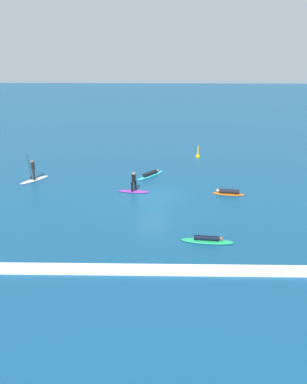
% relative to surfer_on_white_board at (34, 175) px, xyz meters
% --- Properties ---
extents(ground_plane, '(120.00, 120.00, 0.00)m').
position_rel_surfer_on_white_board_xyz_m(ground_plane, '(10.11, -3.59, -0.51)').
color(ground_plane, navy).
rests_on(ground_plane, ground).
extents(surfer_on_white_board, '(2.25, 2.42, 2.21)m').
position_rel_surfer_on_white_board_xyz_m(surfer_on_white_board, '(0.00, 0.00, 0.00)').
color(surfer_on_white_board, white).
rests_on(surfer_on_white_board, ground_plane).
extents(surfer_on_purple_board, '(2.49, 0.81, 1.66)m').
position_rel_surfer_on_white_board_xyz_m(surfer_on_purple_board, '(8.55, -2.41, -0.08)').
color(surfer_on_purple_board, purple).
rests_on(surfer_on_purple_board, ground_plane).
extents(surfer_on_green_board, '(3.27, 1.10, 0.42)m').
position_rel_surfer_on_white_board_xyz_m(surfer_on_green_board, '(13.51, -10.23, -0.38)').
color(surfer_on_green_board, '#23B266').
rests_on(surfer_on_green_board, ground_plane).
extents(surfer_on_orange_board, '(2.53, 1.00, 0.43)m').
position_rel_surfer_on_white_board_xyz_m(surfer_on_orange_board, '(15.90, -2.76, -0.33)').
color(surfer_on_orange_board, orange).
rests_on(surfer_on_orange_board, ground_plane).
extents(surfer_on_teal_board, '(2.54, 2.75, 0.41)m').
position_rel_surfer_on_white_board_xyz_m(surfer_on_teal_board, '(9.76, 1.25, -0.35)').
color(surfer_on_teal_board, '#33C6CC').
rests_on(surfer_on_teal_board, ground_plane).
extents(marker_buoy, '(0.44, 0.44, 1.28)m').
position_rel_surfer_on_white_board_xyz_m(marker_buoy, '(14.27, 6.45, -0.30)').
color(marker_buoy, yellow).
rests_on(marker_buoy, ground_plane).
extents(wave_crest, '(20.74, 0.90, 0.18)m').
position_rel_surfer_on_white_board_xyz_m(wave_crest, '(10.11, -13.50, -0.42)').
color(wave_crest, white).
rests_on(wave_crest, ground_plane).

